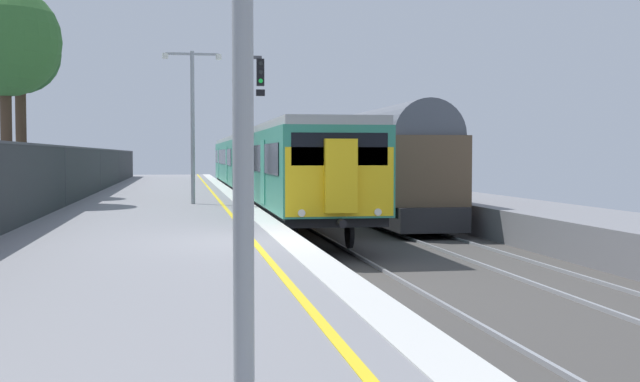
{
  "coord_description": "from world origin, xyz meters",
  "views": [
    {
      "loc": [
        -1.72,
        -15.82,
        1.68
      ],
      "look_at": [
        1.44,
        2.79,
        0.84
      ],
      "focal_mm": 45.87,
      "sensor_mm": 36.0,
      "label": 1
    }
  ],
  "objects_px": {
    "freight_train_adjacent_track": "(341,160)",
    "platform_lamp_mid": "(193,113)",
    "background_tree_left": "(2,44)",
    "speed_limit_sign": "(243,152)",
    "commuter_train_at_platform": "(262,163)",
    "signal_gantry": "(245,110)",
    "background_tree_centre": "(19,58)"
  },
  "relations": [
    {
      "from": "background_tree_left",
      "to": "commuter_train_at_platform",
      "type": "bearing_deg",
      "value": 44.23
    },
    {
      "from": "signal_gantry",
      "to": "speed_limit_sign",
      "type": "height_order",
      "value": "signal_gantry"
    },
    {
      "from": "background_tree_left",
      "to": "background_tree_centre",
      "type": "relative_size",
      "value": 1.02
    },
    {
      "from": "commuter_train_at_platform",
      "to": "speed_limit_sign",
      "type": "bearing_deg",
      "value": -98.24
    },
    {
      "from": "commuter_train_at_platform",
      "to": "background_tree_centre",
      "type": "relative_size",
      "value": 5.34
    },
    {
      "from": "freight_train_adjacent_track",
      "to": "platform_lamp_mid",
      "type": "distance_m",
      "value": 13.65
    },
    {
      "from": "freight_train_adjacent_track",
      "to": "background_tree_centre",
      "type": "distance_m",
      "value": 15.64
    },
    {
      "from": "signal_gantry",
      "to": "background_tree_left",
      "type": "height_order",
      "value": "background_tree_left"
    },
    {
      "from": "platform_lamp_mid",
      "to": "background_tree_centre",
      "type": "distance_m",
      "value": 9.66
    },
    {
      "from": "platform_lamp_mid",
      "to": "background_tree_left",
      "type": "distance_m",
      "value": 6.89
    },
    {
      "from": "signal_gantry",
      "to": "platform_lamp_mid",
      "type": "distance_m",
      "value": 2.79
    },
    {
      "from": "speed_limit_sign",
      "to": "platform_lamp_mid",
      "type": "distance_m",
      "value": 2.95
    },
    {
      "from": "freight_train_adjacent_track",
      "to": "platform_lamp_mid",
      "type": "bearing_deg",
      "value": -123.24
    },
    {
      "from": "speed_limit_sign",
      "to": "platform_lamp_mid",
      "type": "bearing_deg",
      "value": 126.92
    },
    {
      "from": "freight_train_adjacent_track",
      "to": "signal_gantry",
      "type": "distance_m",
      "value": 10.99
    },
    {
      "from": "signal_gantry",
      "to": "freight_train_adjacent_track",
      "type": "bearing_deg",
      "value": 59.52
    },
    {
      "from": "speed_limit_sign",
      "to": "background_tree_left",
      "type": "bearing_deg",
      "value": 157.98
    },
    {
      "from": "commuter_train_at_platform",
      "to": "platform_lamp_mid",
      "type": "xyz_separation_m",
      "value": [
        -3.42,
        -10.66,
        1.84
      ]
    },
    {
      "from": "signal_gantry",
      "to": "background_tree_left",
      "type": "distance_m",
      "value": 8.62
    },
    {
      "from": "signal_gantry",
      "to": "commuter_train_at_platform",
      "type": "bearing_deg",
      "value": 80.26
    },
    {
      "from": "speed_limit_sign",
      "to": "background_tree_centre",
      "type": "height_order",
      "value": "background_tree_centre"
    },
    {
      "from": "commuter_train_at_platform",
      "to": "signal_gantry",
      "type": "xyz_separation_m",
      "value": [
        -1.49,
        -8.66,
        2.06
      ]
    },
    {
      "from": "commuter_train_at_platform",
      "to": "background_tree_centre",
      "type": "distance_m",
      "value": 11.91
    },
    {
      "from": "freight_train_adjacent_track",
      "to": "background_tree_centre",
      "type": "xyz_separation_m",
      "value": [
        -14.24,
        -4.95,
        4.17
      ]
    },
    {
      "from": "speed_limit_sign",
      "to": "platform_lamp_mid",
      "type": "height_order",
      "value": "platform_lamp_mid"
    },
    {
      "from": "signal_gantry",
      "to": "speed_limit_sign",
      "type": "bearing_deg",
      "value": -95.03
    },
    {
      "from": "freight_train_adjacent_track",
      "to": "background_tree_left",
      "type": "bearing_deg",
      "value": -143.51
    },
    {
      "from": "commuter_train_at_platform",
      "to": "speed_limit_sign",
      "type": "distance_m",
      "value": 12.89
    },
    {
      "from": "speed_limit_sign",
      "to": "commuter_train_at_platform",
      "type": "bearing_deg",
      "value": 81.76
    },
    {
      "from": "speed_limit_sign",
      "to": "background_tree_left",
      "type": "xyz_separation_m",
      "value": [
        -7.95,
        3.22,
        3.7
      ]
    },
    {
      "from": "freight_train_adjacent_track",
      "to": "signal_gantry",
      "type": "xyz_separation_m",
      "value": [
        -5.49,
        -9.33,
        1.91
      ]
    },
    {
      "from": "speed_limit_sign",
      "to": "signal_gantry",
      "type": "bearing_deg",
      "value": 84.97
    }
  ]
}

